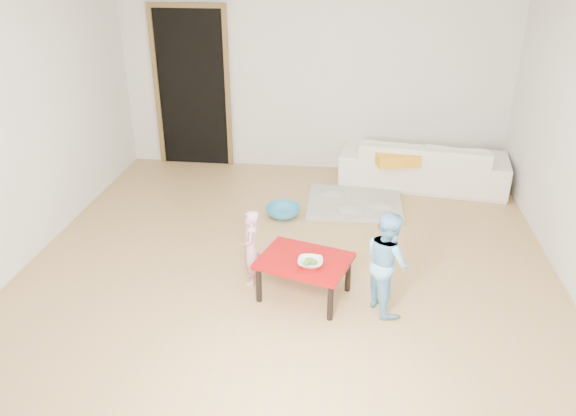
% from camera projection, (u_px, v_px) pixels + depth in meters
% --- Properties ---
extents(floor, '(5.00, 5.00, 0.01)m').
position_uv_depth(floor, '(290.00, 259.00, 5.46)').
color(floor, '#B08E4B').
rests_on(floor, ground).
extents(back_wall, '(5.00, 0.02, 2.60)m').
position_uv_depth(back_wall, '(314.00, 71.00, 7.14)').
color(back_wall, silver).
rests_on(back_wall, floor).
extents(left_wall, '(0.02, 5.00, 2.60)m').
position_uv_depth(left_wall, '(22.00, 121.00, 5.17)').
color(left_wall, silver).
rests_on(left_wall, floor).
extents(doorway, '(1.02, 0.08, 2.11)m').
position_uv_depth(doorway, '(193.00, 89.00, 7.41)').
color(doorway, brown).
rests_on(doorway, back_wall).
extents(sofa, '(2.11, 1.04, 0.59)m').
position_uv_depth(sofa, '(423.00, 162.00, 7.01)').
color(sofa, white).
rests_on(sofa, floor).
extents(cushion, '(0.58, 0.54, 0.13)m').
position_uv_depth(cushion, '(396.00, 157.00, 6.74)').
color(cushion, '#F1A51A').
rests_on(cushion, sofa).
extents(red_table, '(0.87, 0.75, 0.37)m').
position_uv_depth(red_table, '(304.00, 277.00, 4.83)').
color(red_table, '#9B0809').
rests_on(red_table, floor).
extents(bowl, '(0.21, 0.21, 0.05)m').
position_uv_depth(bowl, '(310.00, 263.00, 4.64)').
color(bowl, white).
rests_on(bowl, red_table).
extents(broccoli, '(0.12, 0.12, 0.06)m').
position_uv_depth(broccoli, '(310.00, 262.00, 4.64)').
color(broccoli, '#2D5919').
rests_on(broccoli, red_table).
extents(child_pink, '(0.20, 0.28, 0.70)m').
position_uv_depth(child_pink, '(251.00, 248.00, 4.96)').
color(child_pink, '#E2678E').
rests_on(child_pink, floor).
extents(child_blue, '(0.49, 0.53, 0.88)m').
position_uv_depth(child_blue, '(387.00, 262.00, 4.56)').
color(child_blue, '#62B2E4').
rests_on(child_blue, floor).
extents(basin, '(0.38, 0.38, 0.12)m').
position_uv_depth(basin, '(283.00, 211.00, 6.29)').
color(basin, teal).
rests_on(basin, floor).
extents(blanket, '(1.09, 0.91, 0.05)m').
position_uv_depth(blanket, '(355.00, 203.00, 6.56)').
color(blanket, '#B8AFA3').
rests_on(blanket, floor).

